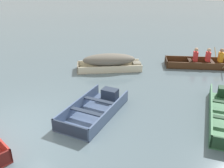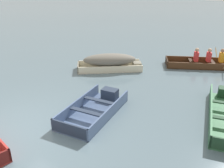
{
  "view_description": "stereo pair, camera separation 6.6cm",
  "coord_description": "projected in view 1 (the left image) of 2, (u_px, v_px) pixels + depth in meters",
  "views": [
    {
      "loc": [
        5.48,
        -3.25,
        4.09
      ],
      "look_at": [
        0.54,
        3.48,
        0.35
      ],
      "focal_mm": 40.0,
      "sensor_mm": 36.0,
      "label": 1
    },
    {
      "loc": [
        5.53,
        -3.21,
        4.09
      ],
      "look_at": [
        0.54,
        3.48,
        0.35
      ],
      "focal_mm": 40.0,
      "sensor_mm": 36.0,
      "label": 2
    }
  ],
  "objects": [
    {
      "name": "skiff_slate_blue_far_moored",
      "position": [
        96.0,
        108.0,
        7.92
      ],
      "size": [
        1.66,
        2.81,
        0.39
      ],
      "color": "#475B7F",
      "rests_on": "ground"
    },
    {
      "name": "rowboat_dark_varnish_with_crew",
      "position": [
        206.0,
        62.0,
        11.79
      ],
      "size": [
        3.34,
        2.69,
        0.89
      ],
      "color": "#4C2D19",
      "rests_on": "ground"
    },
    {
      "name": "skiff_cream_mid_moored",
      "position": [
        110.0,
        61.0,
        11.31
      ],
      "size": [
        2.78,
        2.64,
        0.75
      ],
      "color": "beige",
      "rests_on": "ground"
    },
    {
      "name": "ground_plane",
      "position": [
        23.0,
        131.0,
        7.02
      ],
      "size": [
        80.0,
        80.0,
        0.0
      ],
      "primitive_type": "plane",
      "color": "slate"
    }
  ]
}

